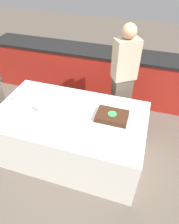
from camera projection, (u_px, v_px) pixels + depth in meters
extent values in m
plane|color=brown|center=(73.00, 152.00, 3.00)|extent=(14.00, 14.00, 0.00)
cube|color=#A82319|center=(102.00, 74.00, 3.88)|extent=(4.40, 0.55, 0.88)
cube|color=black|center=(103.00, 52.00, 3.58)|extent=(4.40, 0.58, 0.04)
cube|color=white|center=(71.00, 135.00, 2.75)|extent=(1.91, 1.09, 0.77)
cube|color=#B7B2AD|center=(112.00, 118.00, 2.43)|extent=(0.42, 0.31, 0.00)
cube|color=#381E11|center=(112.00, 116.00, 2.41)|extent=(0.38, 0.27, 0.07)
cylinder|color=green|center=(112.00, 114.00, 2.38)|extent=(0.11, 0.11, 0.00)
cylinder|color=white|center=(20.00, 96.00, 2.74)|extent=(0.22, 0.22, 0.06)
cylinder|color=white|center=(40.00, 113.00, 2.51)|extent=(0.06, 0.06, 0.00)
cylinder|color=white|center=(40.00, 110.00, 2.48)|extent=(0.01, 0.01, 0.07)
cylinder|color=white|center=(39.00, 105.00, 2.43)|extent=(0.06, 0.06, 0.10)
cylinder|color=white|center=(112.00, 104.00, 2.65)|extent=(0.19, 0.19, 0.00)
cube|color=white|center=(72.00, 144.00, 2.11)|extent=(0.15, 0.10, 0.02)
cube|color=#4C4238|center=(120.00, 104.00, 3.12)|extent=(0.32, 0.29, 0.95)
cube|color=tan|center=(126.00, 60.00, 2.64)|extent=(0.38, 0.35, 0.55)
sphere|color=tan|center=(129.00, 31.00, 2.39)|extent=(0.19, 0.19, 0.19)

